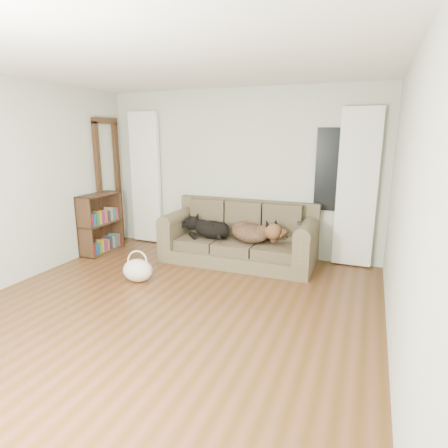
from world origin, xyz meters
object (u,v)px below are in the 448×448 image
(dog_shepherd, at_px, (253,233))
(sofa, at_px, (238,233))
(bookshelf, at_px, (100,222))
(tote_bag, at_px, (138,270))
(dog_black_lab, at_px, (210,229))

(dog_shepherd, bearing_deg, sofa, 25.08)
(dog_shepherd, relative_size, bookshelf, 0.70)
(sofa, bearing_deg, tote_bag, -128.69)
(tote_bag, bearing_deg, sofa, 51.31)
(dog_shepherd, distance_m, bookshelf, 2.52)
(dog_black_lab, xyz_separation_m, bookshelf, (-1.81, -0.33, 0.02))
(sofa, distance_m, tote_bag, 1.59)
(sofa, xyz_separation_m, bookshelf, (-2.27, -0.35, 0.05))
(bookshelf, bearing_deg, tote_bag, -26.47)
(sofa, bearing_deg, dog_black_lab, -177.31)
(sofa, distance_m, dog_shepherd, 0.24)
(bookshelf, bearing_deg, dog_black_lab, 17.87)
(dog_black_lab, bearing_deg, bookshelf, -144.82)
(bookshelf, bearing_deg, dog_shepherd, 15.04)
(dog_shepherd, height_order, tote_bag, dog_shepherd)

